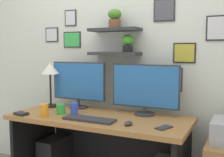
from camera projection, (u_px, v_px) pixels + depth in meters
The scene contains 12 objects.
back_wall_assembly at pixel (120, 47), 2.81m from camera, with size 4.40×0.24×2.70m.
desk at pixel (102, 138), 2.55m from camera, with size 1.58×0.68×0.75m.
monitor_left at pixel (79, 83), 2.79m from camera, with size 0.58×0.18×0.46m.
monitor_right at pixel (145, 88), 2.50m from camera, with size 0.62×0.18×0.45m.
keyboard at pixel (89, 119), 2.32m from camera, with size 0.44×0.14×0.02m, color #2D2D33.
computer_mouse at pixel (128, 123), 2.17m from camera, with size 0.06×0.09×0.03m, color #2D2D33.
desk_lamp at pixel (50, 72), 2.84m from camera, with size 0.18×0.18×0.45m.
cell_phone at pixel (164, 128), 2.09m from camera, with size 0.07×0.14×0.01m, color #2D2D33.
coffee_mug at pixel (61, 109), 2.55m from camera, with size 0.08×0.08×0.09m, color green.
pen_cup at pixel (74, 108), 2.55m from camera, with size 0.07×0.07×0.10m, color blue.
scissors_tray at pixel (21, 114), 2.51m from camera, with size 0.12×0.08×0.02m, color black.
water_cup at pixel (44, 110), 2.45m from camera, with size 0.07×0.07×0.11m, color orange.
Camera 1 is at (1.14, -2.15, 1.33)m, focal length 45.28 mm.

